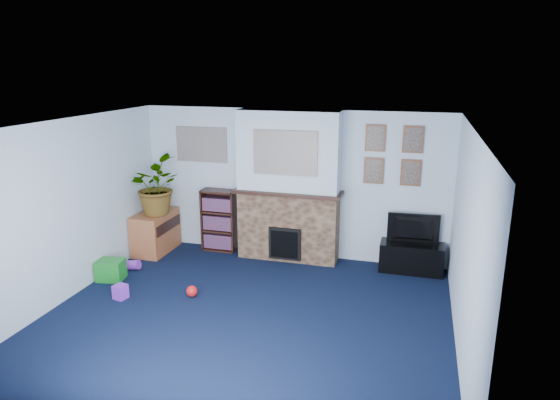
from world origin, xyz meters
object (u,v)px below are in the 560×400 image
(tv_stand, at_px, (411,257))
(bookshelf, at_px, (220,222))
(television, at_px, (413,229))
(sideboard, at_px, (155,231))

(tv_stand, xyz_separation_m, bookshelf, (-3.17, 0.08, 0.28))
(bookshelf, bearing_deg, television, -1.02)
(tv_stand, bearing_deg, television, 90.00)
(tv_stand, distance_m, bookshelf, 3.18)
(tv_stand, distance_m, sideboard, 4.20)
(tv_stand, xyz_separation_m, sideboard, (-4.19, -0.28, 0.12))
(television, distance_m, sideboard, 4.21)
(tv_stand, height_order, television, television)
(sideboard, bearing_deg, television, 4.10)
(sideboard, bearing_deg, bookshelf, 19.25)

